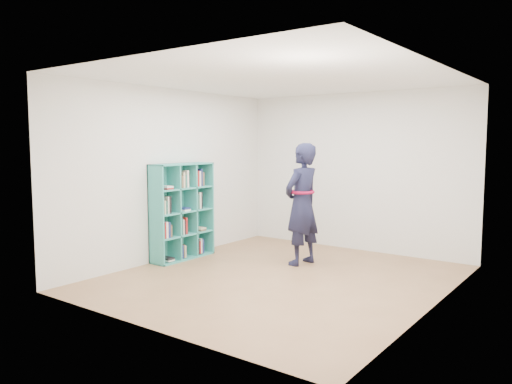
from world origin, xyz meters
The scene contains 9 objects.
floor centered at (0.00, 0.00, 0.00)m, with size 4.50×4.50×0.00m, color olive.
ceiling centered at (0.00, 0.00, 2.60)m, with size 4.50×4.50×0.00m, color white.
wall_left centered at (-2.00, 0.00, 1.30)m, with size 0.02×4.50×2.60m, color silver.
wall_right centered at (2.00, 0.00, 1.30)m, with size 0.02×4.50×2.60m, color silver.
wall_back centered at (0.00, 2.25, 1.30)m, with size 4.00×0.02×2.60m, color silver.
wall_front centered at (0.00, -2.25, 1.30)m, with size 4.00×0.02×2.60m, color silver.
bookshelf centered at (-1.85, 0.05, 0.71)m, with size 0.32×1.10×1.47m.
person centered at (-0.17, 0.83, 0.89)m, with size 0.51×0.70×1.78m.
smartphone centered at (-0.31, 0.93, 1.01)m, with size 0.02×0.09×0.14m.
Camera 1 is at (3.57, -5.39, 1.79)m, focal length 35.00 mm.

